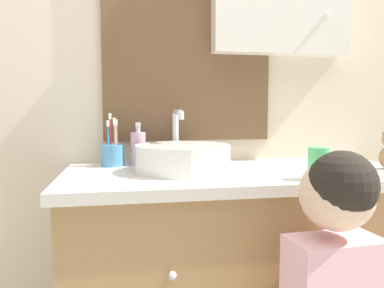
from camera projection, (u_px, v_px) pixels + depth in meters
name	position (u px, v px, depth m)	size (l,w,h in m)	color
wall_back	(222.00, 63.00, 1.58)	(3.20, 0.18, 2.50)	beige
vanity_counter	(239.00, 288.00, 1.36)	(1.22, 0.55, 0.87)	#A37A4C
sink_basin	(183.00, 157.00, 1.30)	(0.33, 0.38, 0.21)	white
toothbrush_holder	(113.00, 153.00, 1.41)	(0.09, 0.09, 0.20)	#4C93C6
soap_dispenser	(138.00, 148.00, 1.42)	(0.06, 0.06, 0.16)	#CCA3BC
drinking_cup	(319.00, 163.00, 1.14)	(0.06, 0.06, 0.10)	#4CC670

